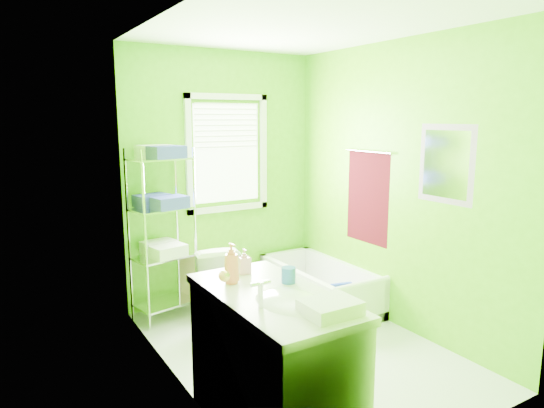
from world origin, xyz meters
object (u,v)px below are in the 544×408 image
bathtub (321,292)px  vanity (273,359)px  wire_shelf_unit (164,215)px  toilet (211,279)px

bathtub → vanity: 2.14m
bathtub → vanity: size_ratio=1.15×
vanity → wire_shelf_unit: wire_shelf_unit is taller
bathtub → toilet: size_ratio=1.89×
bathtub → wire_shelf_unit: (-1.47, 0.54, 0.88)m
toilet → vanity: (-0.43, -1.87, 0.11)m
bathtub → wire_shelf_unit: size_ratio=0.82×
wire_shelf_unit → toilet: bearing=-21.0°
vanity → bathtub: bearing=45.1°
bathtub → vanity: bearing=-134.9°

